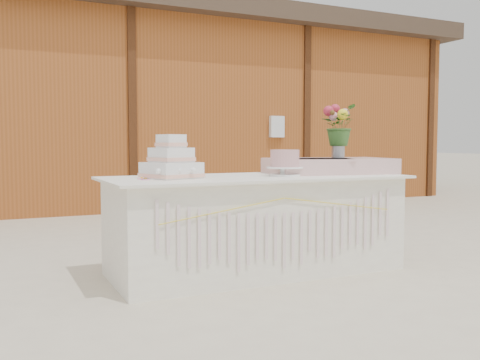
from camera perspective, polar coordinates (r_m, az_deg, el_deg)
name	(u,v)px	position (r m, az deg, el deg)	size (l,w,h in m)	color
ground	(256,271)	(4.37, 1.70, -9.70)	(80.00, 80.00, 0.00)	beige
barn	(104,107)	(9.99, -14.27, 7.55)	(12.60, 4.60, 3.30)	brown
cake_table	(256,224)	(4.29, 1.74, -4.69)	(2.40, 1.00, 0.77)	white
wedding_cake	(171,163)	(4.02, -7.34, 1.76)	(0.46, 0.46, 0.33)	white
pink_cake_stand	(285,161)	(4.27, 4.80, 1.99)	(0.29, 0.29, 0.21)	white
satin_runner	(329,166)	(4.70, 9.47, 1.51)	(1.04, 0.60, 0.13)	beige
flower_vase	(338,149)	(4.78, 10.42, 3.25)	(0.11, 0.11, 0.15)	#B1B1B5
bouquet	(338,120)	(4.78, 10.46, 6.35)	(0.33, 0.28, 0.36)	#376528
loose_flowers	(134,178)	(3.98, -11.28, 0.22)	(0.13, 0.32, 0.02)	#FB99BE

